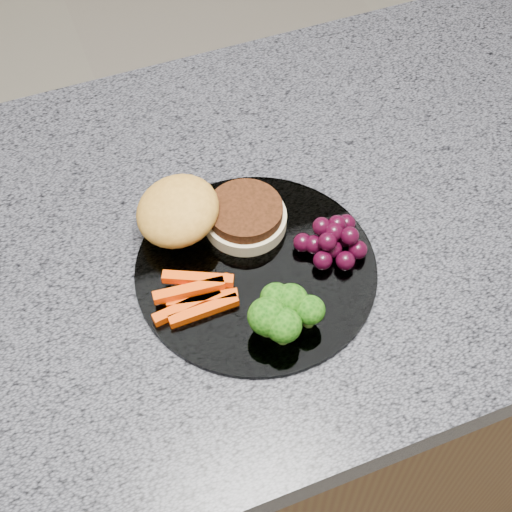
{
  "coord_description": "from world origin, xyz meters",
  "views": [
    {
      "loc": [
        -0.18,
        -0.47,
        1.53
      ],
      "look_at": [
        -0.02,
        -0.07,
        0.93
      ],
      "focal_mm": 50.0,
      "sensor_mm": 36.0,
      "label": 1
    }
  ],
  "objects": [
    {
      "name": "island_cabinet",
      "position": [
        0.0,
        0.0,
        0.43
      ],
      "size": [
        1.2,
        0.6,
        0.86
      ],
      "primitive_type": "cube",
      "color": "#4F371B",
      "rests_on": "ground"
    },
    {
      "name": "grape_bunch",
      "position": [
        0.07,
        -0.07,
        0.92
      ],
      "size": [
        0.08,
        0.07,
        0.04
      ],
      "rotation": [
        0.0,
        0.0,
        0.19
      ],
      "color": "black",
      "rests_on": "plate"
    },
    {
      "name": "burger",
      "position": [
        -0.05,
        0.0,
        0.93
      ],
      "size": [
        0.16,
        0.11,
        0.05
      ],
      "rotation": [
        0.0,
        0.0,
        -0.01
      ],
      "color": "beige",
      "rests_on": "plate"
    },
    {
      "name": "carrot_sticks",
      "position": [
        -0.09,
        -0.08,
        0.91
      ],
      "size": [
        0.09,
        0.06,
        0.02
      ],
      "rotation": [
        0.0,
        0.0,
        -0.36
      ],
      "color": "#E74203",
      "rests_on": "plate"
    },
    {
      "name": "countertop",
      "position": [
        0.0,
        0.0,
        0.88
      ],
      "size": [
        1.2,
        0.6,
        0.04
      ],
      "primitive_type": "cube",
      "color": "#52535D",
      "rests_on": "island_cabinet"
    },
    {
      "name": "plate",
      "position": [
        -0.02,
        -0.07,
        0.9
      ],
      "size": [
        0.26,
        0.26,
        0.01
      ],
      "primitive_type": "cylinder",
      "color": "white",
      "rests_on": "countertop"
    },
    {
      "name": "broccoli",
      "position": [
        -0.02,
        -0.14,
        0.93
      ],
      "size": [
        0.08,
        0.07,
        0.05
      ],
      "rotation": [
        0.0,
        0.0,
        0.12
      ],
      "color": "#56802E",
      "rests_on": "plate"
    }
  ]
}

